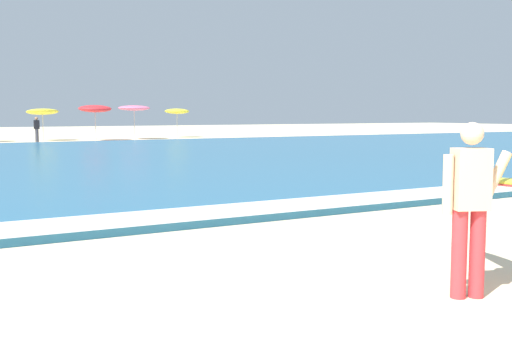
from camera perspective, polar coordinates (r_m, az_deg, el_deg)
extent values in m
cube|color=teal|center=(22.99, -19.99, 0.76)|extent=(120.00, 28.00, 0.14)
cube|color=white|center=(10.05, -7.87, -4.19)|extent=(120.00, 1.30, 0.01)
cylinder|color=red|center=(6.30, 18.60, -7.48)|extent=(0.15, 0.15, 0.88)
cylinder|color=red|center=(6.38, 20.13, -7.36)|extent=(0.15, 0.15, 0.88)
cube|color=beige|center=(6.22, 19.58, -0.76)|extent=(0.40, 0.33, 0.60)
sphere|color=beige|center=(6.19, 19.71, 3.29)|extent=(0.22, 0.22, 0.22)
cylinder|color=beige|center=(6.13, 17.64, -1.26)|extent=(0.10, 0.10, 0.58)
cylinder|color=beige|center=(6.36, 21.68, -0.52)|extent=(0.33, 0.21, 0.51)
cylinder|color=beige|center=(41.83, -19.44, 3.91)|extent=(0.05, 0.05, 1.84)
ellipsoid|color=yellow|center=(41.82, -19.49, 5.25)|extent=(2.03, 2.05, 0.53)
cylinder|color=beige|center=(40.88, -14.90, 4.14)|extent=(0.05, 0.05, 2.02)
ellipsoid|color=red|center=(40.87, -14.94, 5.65)|extent=(2.11, 2.13, 0.58)
cylinder|color=beige|center=(42.52, -11.39, 4.31)|extent=(0.05, 0.05, 2.10)
ellipsoid|color=pink|center=(42.51, -11.42, 5.80)|extent=(2.16, 2.16, 0.40)
cylinder|color=beige|center=(45.04, -7.45, 4.29)|extent=(0.05, 0.05, 1.88)
ellipsoid|color=yellow|center=(45.03, -7.46, 5.56)|extent=(1.78, 1.79, 0.43)
cylinder|color=#383842|center=(39.41, -19.95, 3.09)|extent=(0.20, 0.20, 0.84)
cube|color=black|center=(39.39, -19.98, 4.10)|extent=(0.32, 0.20, 0.54)
sphere|color=#9E7051|center=(39.39, -20.00, 4.63)|extent=(0.20, 0.20, 0.20)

